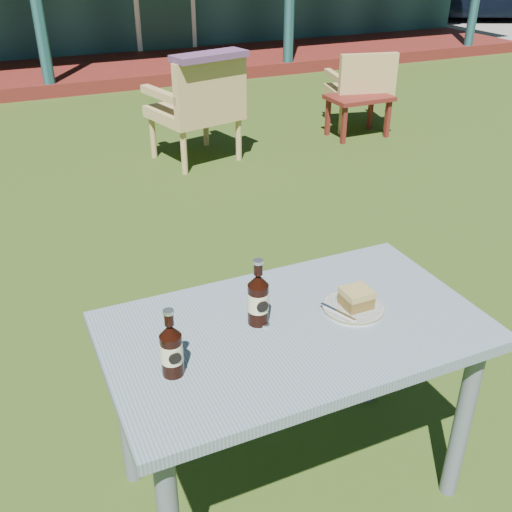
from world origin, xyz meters
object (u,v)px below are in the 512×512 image
cola_bottle_far (171,349)px  armchair_left (199,104)px  plate (353,308)px  side_table (359,102)px  cake_slice (356,298)px  cafe_table (294,351)px  armchair_right (361,86)px  cola_bottle_near (258,298)px

cola_bottle_far → armchair_left: size_ratio=0.24×
plate → side_table: (2.33, 3.51, -0.39)m
cake_slice → cafe_table: bearing=179.6°
cake_slice → armchair_right: size_ratio=0.12×
cafe_table → armchair_left: armchair_left is taller
cafe_table → plate: 0.24m
armchair_left → armchair_right: 1.83m
cafe_table → cake_slice: size_ratio=13.04×
cola_bottle_near → armchair_right: 4.63m
plate → armchair_left: 3.53m
cola_bottle_far → side_table: size_ratio=0.36×
armchair_right → cola_bottle_near: bearing=-127.4°
cola_bottle_near → cafe_table: bearing=-32.1°
plate → cake_slice: size_ratio=2.22×
plate → armchair_right: size_ratio=0.26×
cake_slice → cola_bottle_near: cola_bottle_near is taller
cola_bottle_far → armchair_left: bearing=69.5°
cake_slice → side_table: bearing=56.5°
cafe_table → plate: plate is taller
armchair_right → plate: bearing=-123.7°
cola_bottle_near → armchair_right: (2.80, 3.66, -0.38)m
plate → cola_bottle_near: bearing=168.6°
plate → armchair_right: armchair_right is taller
cafe_table → cola_bottle_far: bearing=-171.2°
cake_slice → armchair_left: 3.53m
cake_slice → cola_bottle_near: bearing=168.8°
cola_bottle_near → armchair_right: cola_bottle_near is taller
cola_bottle_far → armchair_right: bearing=50.5°
cola_bottle_near → armchair_left: 3.55m
cake_slice → side_table: cake_slice is taller
plate → cola_bottle_near: size_ratio=0.90×
cola_bottle_near → armchair_left: (1.00, 3.39, -0.30)m
cola_bottle_near → side_table: 4.37m
plate → armchair_right: bearing=56.3°
cake_slice → cola_bottle_near: size_ratio=0.41×
plate → cola_bottle_near: 0.33m
cola_bottle_near → cola_bottle_far: size_ratio=1.06×
cafe_table → armchair_left: 3.57m
cake_slice → cola_bottle_far: (-0.64, -0.06, 0.04)m
side_table → armchair_left: bearing=-178.1°
plate → cola_bottle_far: cola_bottle_far is taller
armchair_left → cafe_table: bearing=-104.6°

